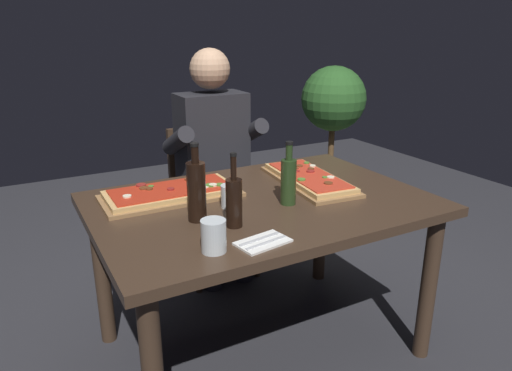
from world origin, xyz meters
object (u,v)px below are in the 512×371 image
pizza_rectangular_front (171,193)px  tumbler_near_camera (231,196)px  wine_bottle_dark (288,180)px  dining_table (262,221)px  vinegar_bottle_green (234,201)px  tumbler_far_side (214,236)px  seated_diner (216,156)px  oil_bottle_amber (196,190)px  diner_chair (209,192)px  potted_plant_corner (332,132)px  pizza_rectangular_left (309,179)px

pizza_rectangular_front → tumbler_near_camera: size_ratio=6.27×
wine_bottle_dark → dining_table: bearing=129.6°
pizza_rectangular_front → vinegar_bottle_green: 0.42m
tumbler_far_side → seated_diner: seated_diner is taller
oil_bottle_amber → diner_chair: bearing=64.9°
tumbler_near_camera → diner_chair: size_ratio=0.11×
seated_diner → potted_plant_corner: 1.22m
pizza_rectangular_left → wine_bottle_dark: (-0.23, -0.19, 0.08)m
dining_table → tumbler_near_camera: 0.21m
oil_bottle_amber → vinegar_bottle_green: size_ratio=1.07×
vinegar_bottle_green → tumbler_far_side: (-0.15, -0.15, -0.04)m
vinegar_bottle_green → diner_chair: bearing=72.2°
oil_bottle_amber → tumbler_near_camera: size_ratio=3.21×
oil_bottle_amber → tumbler_near_camera: (0.17, 0.06, -0.07)m
dining_table → diner_chair: diner_chair is taller
pizza_rectangular_left → oil_bottle_amber: bearing=-164.9°
pizza_rectangular_left → potted_plant_corner: (0.95, 1.06, -0.08)m
tumbler_near_camera → oil_bottle_amber: bearing=-159.6°
wine_bottle_dark → potted_plant_corner: bearing=46.6°
vinegar_bottle_green → tumbler_far_side: vinegar_bottle_green is taller
oil_bottle_amber → tumbler_far_side: bearing=-100.7°
pizza_rectangular_front → oil_bottle_amber: 0.30m
pizza_rectangular_front → diner_chair: 0.83m
dining_table → potted_plant_corner: 1.71m
pizza_rectangular_left → seated_diner: (-0.19, 0.64, -0.02)m
pizza_rectangular_left → tumbler_near_camera: 0.47m
vinegar_bottle_green → pizza_rectangular_left: bearing=28.5°
tumbler_far_side → potted_plant_corner: potted_plant_corner is taller
dining_table → tumbler_far_side: size_ratio=12.76×
wine_bottle_dark → vinegar_bottle_green: bearing=-161.2°
oil_bottle_amber → vinegar_bottle_green: bearing=-50.8°
diner_chair → vinegar_bottle_green: bearing=-107.8°
dining_table → wine_bottle_dark: (0.07, -0.09, 0.20)m
seated_diner → vinegar_bottle_green: bearing=-110.0°
tumbler_near_camera → diner_chair: diner_chair is taller
pizza_rectangular_front → wine_bottle_dark: (0.40, -0.30, 0.08)m
pizza_rectangular_front → tumbler_near_camera: bearing=-51.5°
dining_table → wine_bottle_dark: 0.23m
dining_table → vinegar_bottle_green: vinegar_bottle_green is taller
oil_bottle_amber → diner_chair: size_ratio=0.35×
tumbler_near_camera → potted_plant_corner: 1.83m
oil_bottle_amber → tumbler_far_side: oil_bottle_amber is taller
seated_diner → pizza_rectangular_front: bearing=-130.1°
pizza_rectangular_left → potted_plant_corner: potted_plant_corner is taller
dining_table → pizza_rectangular_left: 0.34m
potted_plant_corner → wine_bottle_dark: bearing=-133.4°
pizza_rectangular_left → oil_bottle_amber: oil_bottle_amber is taller
vinegar_bottle_green → tumbler_near_camera: 0.20m
pizza_rectangular_front → tumbler_far_side: tumbler_far_side is taller
dining_table → oil_bottle_amber: (-0.32, -0.07, 0.22)m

